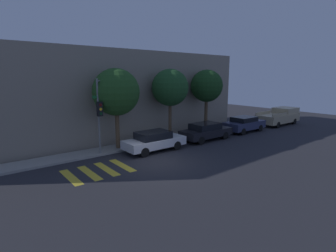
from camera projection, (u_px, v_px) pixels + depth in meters
ground_plane at (156, 162)px, 15.63m from camera, size 60.00×60.00×0.00m
sidewalk at (123, 147)px, 18.75m from camera, size 26.00×1.72×0.14m
building_row at (97, 95)px, 21.39m from camera, size 26.00×6.00×7.06m
crosswalk at (98, 171)px, 14.23m from camera, size 3.39×2.60×0.00m
traffic_light_pole at (105, 104)px, 16.66m from camera, size 2.32×0.56×4.92m
sedan_near_corner at (154, 141)px, 17.93m from camera, size 4.33×1.77×1.37m
sedan_middle at (206, 131)px, 21.02m from camera, size 4.45×1.82×1.39m
sedan_far_end at (244, 124)px, 24.12m from camera, size 4.22×1.81×1.42m
pickup_truck at (279, 116)px, 27.82m from camera, size 5.33×2.12×1.72m
tree_near_corner at (116, 92)px, 17.58m from camera, size 3.18×3.18×5.61m
tree_midblock at (170, 88)px, 20.37m from camera, size 2.89×2.89×5.64m
tree_far_end at (207, 86)px, 22.87m from camera, size 2.81×2.81×5.64m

